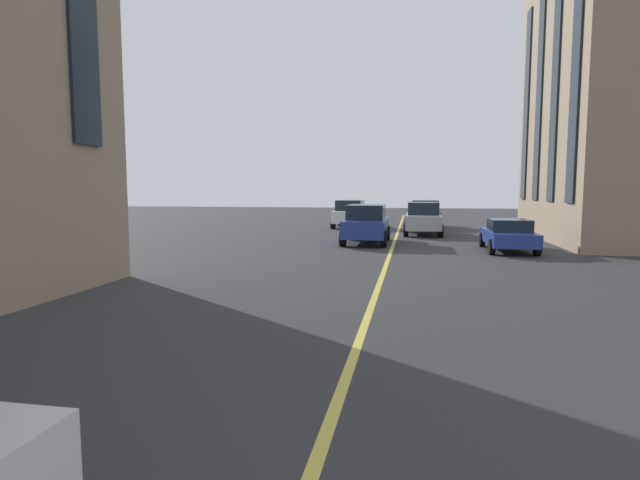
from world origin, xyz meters
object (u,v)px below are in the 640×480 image
(car_grey_near, at_px, (425,214))
(car_blue_trailing, at_px, (366,223))
(car_white_parked_a, at_px, (350,213))
(car_silver_mid, at_px, (423,218))
(car_blue_oncoming, at_px, (508,235))

(car_grey_near, relative_size, car_blue_trailing, 1.00)
(car_white_parked_a, bearing_deg, car_silver_mid, -134.62)
(car_blue_trailing, bearing_deg, car_blue_oncoming, -107.73)
(car_grey_near, height_order, car_silver_mid, same)
(car_white_parked_a, relative_size, car_blue_trailing, 1.00)
(car_white_parked_a, height_order, car_blue_oncoming, car_white_parked_a)
(car_blue_oncoming, xyz_separation_m, car_grey_near, (12.85, 3.20, 0.27))
(car_blue_oncoming, bearing_deg, car_grey_near, 13.98)
(car_white_parked_a, relative_size, car_blue_oncoming, 1.07)
(car_silver_mid, bearing_deg, car_grey_near, -2.43)
(car_blue_oncoming, relative_size, car_grey_near, 0.94)
(car_blue_trailing, bearing_deg, car_white_parked_a, 11.45)
(car_grey_near, distance_m, car_silver_mid, 5.49)
(car_blue_trailing, xyz_separation_m, car_silver_mid, (5.37, -2.80, 0.00))
(car_blue_oncoming, bearing_deg, car_blue_trailing, 72.27)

